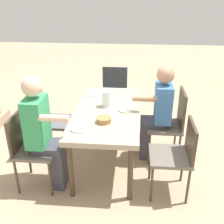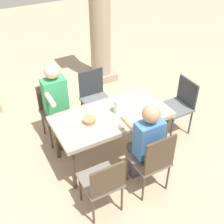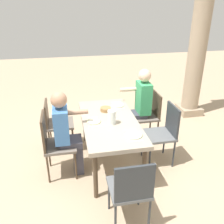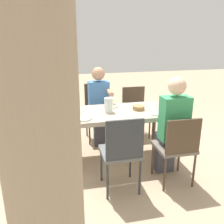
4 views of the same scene
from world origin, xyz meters
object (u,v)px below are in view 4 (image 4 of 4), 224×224
object	(u,v)px
stone_column_centre	(40,137)
bread_basket	(138,108)
chair_head_east	(28,132)
diner_woman_green	(172,125)
chair_west_south	(135,107)
chair_mid_north	(122,150)
chair_mid_south	(98,108)
plate_0	(156,113)
diner_man_white	(100,103)
plate_1	(112,106)
dining_table	(116,116)
chair_west_north	(177,145)
plate_2	(83,118)
water_pitcher	(109,106)

from	to	relation	value
stone_column_centre	bread_basket	bearing A→B (deg)	-120.24
chair_head_east	diner_woman_green	distance (m)	1.90
chair_west_south	chair_mid_north	bearing A→B (deg)	67.26
chair_mid_south	diner_woman_green	size ratio (longest dim) A/B	0.73
diner_woman_green	plate_0	bearing A→B (deg)	-84.44
diner_man_white	stone_column_centre	size ratio (longest dim) A/B	0.47
diner_woman_green	diner_man_white	bearing A→B (deg)	-61.66
stone_column_centre	plate_1	world-z (taller)	stone_column_centre
chair_west_south	chair_mid_north	distance (m)	1.78
dining_table	diner_woman_green	size ratio (longest dim) A/B	1.21
chair_mid_south	chair_mid_north	bearing A→B (deg)	90.00
chair_west_south	plate_1	size ratio (longest dim) A/B	4.28
chair_west_south	diner_woman_green	distance (m)	1.46
chair_west_north	chair_mid_south	xyz separation A→B (m)	(0.69, -1.64, 0.03)
chair_mid_north	diner_woman_green	size ratio (longest dim) A/B	0.71
stone_column_centre	dining_table	bearing A→B (deg)	-113.01
plate_0	plate_2	distance (m)	1.02
stone_column_centre	bread_basket	xyz separation A→B (m)	(-1.23, -2.11, -0.56)
chair_mid_south	diner_woman_green	bearing A→B (deg)	115.26
stone_column_centre	plate_0	distance (m)	2.42
chair_head_east	plate_1	distance (m)	1.26
dining_table	plate_1	bearing A→B (deg)	-86.92
plate_1	stone_column_centre	bearing A→B (deg)	69.39
dining_table	chair_west_north	bearing A→B (deg)	124.15
plate_2	water_pitcher	bearing A→B (deg)	-151.31
chair_west_north	chair_head_east	distance (m)	1.96
diner_woman_green	stone_column_centre	distance (m)	2.16
stone_column_centre	bread_basket	distance (m)	2.51
water_pitcher	plate_0	bearing A→B (deg)	160.40
stone_column_centre	bread_basket	world-z (taller)	stone_column_centre
diner_woman_green	bread_basket	xyz separation A→B (m)	(0.22, -0.64, 0.05)
chair_west_south	diner_woman_green	bearing A→B (deg)	90.11
dining_table	diner_man_white	distance (m)	0.65
chair_west_south	chair_mid_south	distance (m)	0.69
plate_0	plate_2	bearing A→B (deg)	-0.78
dining_table	plate_2	bearing A→B (deg)	24.01
plate_1	chair_mid_north	bearing A→B (deg)	83.62
diner_woman_green	plate_0	xyz separation A→B (m)	(0.04, -0.40, 0.03)
stone_column_centre	chair_west_north	bearing A→B (deg)	-138.34
chair_west_north	plate_0	bearing A→B (deg)	-86.45
plate_0	chair_mid_south	bearing A→B (deg)	-58.48
stone_column_centre	plate_1	xyz separation A→B (m)	(-0.88, -2.35, -0.58)
chair_west_north	diner_woman_green	distance (m)	0.26
diner_man_white	water_pitcher	distance (m)	0.66
chair_west_south	plate_1	xyz separation A→B (m)	(0.57, 0.58, 0.23)
dining_table	plate_0	size ratio (longest dim) A/B	7.41
chair_west_south	plate_2	xyz separation A→B (m)	(1.05, 1.04, 0.23)
bread_basket	dining_table	bearing A→B (deg)	0.78
chair_mid_north	diner_woman_green	xyz separation A→B (m)	(-0.69, -0.19, 0.17)
chair_west_south	plate_1	world-z (taller)	chair_west_south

